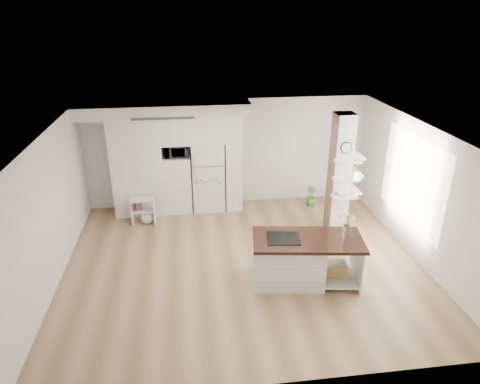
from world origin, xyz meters
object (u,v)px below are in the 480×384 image
object	(u,v)px
refrigerator	(208,176)
floor_plant_a	(349,236)
bookshelf	(145,213)
kitchen_island	(294,259)

from	to	relation	value
refrigerator	floor_plant_a	bearing A→B (deg)	-39.87
refrigerator	bookshelf	bearing A→B (deg)	-156.56
refrigerator	floor_plant_a	size ratio (longest dim) A/B	3.28
kitchen_island	floor_plant_a	bearing A→B (deg)	42.76
refrigerator	bookshelf	xyz separation A→B (m)	(-1.55, -0.67, -0.59)
kitchen_island	bookshelf	bearing A→B (deg)	145.34
refrigerator	kitchen_island	xyz separation A→B (m)	(1.37, -3.36, -0.41)
bookshelf	kitchen_island	bearing A→B (deg)	-41.76
floor_plant_a	refrigerator	bearing A→B (deg)	140.13
refrigerator	floor_plant_a	xyz separation A→B (m)	(2.82, -2.35, -0.61)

